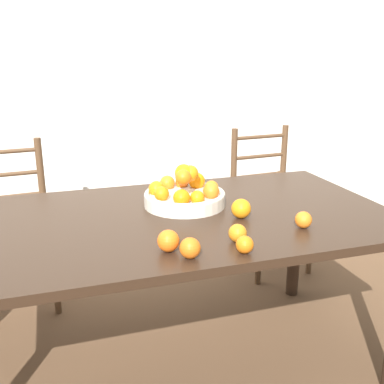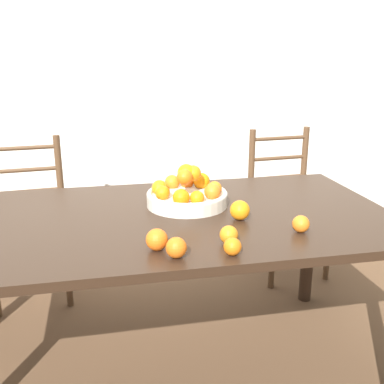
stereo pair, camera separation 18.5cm
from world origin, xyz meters
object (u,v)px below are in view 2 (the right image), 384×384
(fruit_bowl, at_px, (187,194))
(chair_right, at_px, (286,203))
(orange_loose_0, at_px, (232,247))
(chair_left, at_px, (29,221))
(orange_loose_2, at_px, (229,235))
(orange_loose_4, at_px, (240,210))
(orange_loose_1, at_px, (175,248))
(orange_loose_5, at_px, (157,240))
(orange_loose_3, at_px, (301,224))

(fruit_bowl, distance_m, chair_right, 1.10)
(orange_loose_0, xyz_separation_m, chair_right, (0.73, 1.24, -0.31))
(chair_left, bearing_deg, orange_loose_2, -58.37)
(orange_loose_4, bearing_deg, orange_loose_2, -116.35)
(orange_loose_1, height_order, orange_loose_5, orange_loose_5)
(orange_loose_2, bearing_deg, orange_loose_4, 63.65)
(orange_loose_2, distance_m, orange_loose_5, 0.25)
(orange_loose_5, bearing_deg, chair_right, 49.82)
(orange_loose_3, height_order, chair_right, chair_right)
(fruit_bowl, bearing_deg, orange_loose_4, -52.29)
(orange_loose_5, height_order, chair_right, chair_right)
(orange_loose_1, bearing_deg, orange_loose_4, 43.37)
(orange_loose_1, relative_size, orange_loose_5, 0.92)
(orange_loose_2, xyz_separation_m, orange_loose_5, (-0.25, -0.00, 0.01))
(fruit_bowl, relative_size, orange_loose_3, 5.48)
(orange_loose_1, distance_m, orange_loose_3, 0.51)
(orange_loose_5, distance_m, chair_right, 1.54)
(orange_loose_4, relative_size, chair_left, 0.09)
(orange_loose_0, height_order, orange_loose_2, orange_loose_2)
(orange_loose_1, relative_size, orange_loose_2, 1.07)
(chair_left, bearing_deg, fruit_bowl, -46.78)
(orange_loose_2, distance_m, orange_loose_3, 0.30)
(orange_loose_4, bearing_deg, fruit_bowl, 127.71)
(orange_loose_1, bearing_deg, chair_left, 117.90)
(orange_loose_0, xyz_separation_m, orange_loose_2, (0.01, 0.09, 0.00))
(orange_loose_0, relative_size, orange_loose_5, 0.80)
(orange_loose_3, height_order, orange_loose_5, orange_loose_5)
(orange_loose_5, bearing_deg, orange_loose_2, 0.95)
(fruit_bowl, bearing_deg, chair_left, 138.19)
(orange_loose_4, height_order, chair_right, chair_right)
(orange_loose_4, bearing_deg, chair_right, 56.66)
(fruit_bowl, relative_size, chair_left, 0.39)
(orange_loose_4, xyz_separation_m, chair_right, (0.61, 0.93, -0.32))
(chair_left, distance_m, chair_right, 1.57)
(orange_loose_0, bearing_deg, chair_left, 124.00)
(orange_loose_1, distance_m, chair_left, 1.42)
(orange_loose_3, bearing_deg, chair_right, 68.78)
(orange_loose_4, relative_size, orange_loose_5, 1.06)
(orange_loose_0, bearing_deg, chair_right, 59.42)
(orange_loose_1, distance_m, chair_right, 1.57)
(orange_loose_1, bearing_deg, fruit_bowl, 74.63)
(orange_loose_2, bearing_deg, chair_right, 57.92)
(orange_loose_2, relative_size, chair_left, 0.07)
(orange_loose_4, xyz_separation_m, orange_loose_5, (-0.36, -0.22, -0.00))
(orange_loose_1, distance_m, orange_loose_5, 0.09)
(orange_loose_2, bearing_deg, orange_loose_3, 9.28)
(chair_left, bearing_deg, orange_loose_3, -48.83)
(fruit_bowl, distance_m, orange_loose_5, 0.49)
(chair_right, bearing_deg, orange_loose_1, -131.71)
(fruit_bowl, xyz_separation_m, orange_loose_1, (-0.14, -0.52, -0.02))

